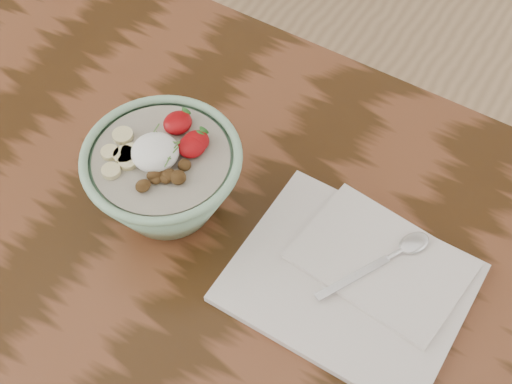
{
  "coord_description": "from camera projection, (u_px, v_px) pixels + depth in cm",
  "views": [
    {
      "loc": [
        46.94,
        -32.27,
        154.65
      ],
      "look_at": [
        21.86,
        8.23,
        86.82
      ],
      "focal_mm": 50.0,
      "sensor_mm": 36.0,
      "label": 1
    }
  ],
  "objects": [
    {
      "name": "table",
      "position": [
        97.0,
        250.0,
        1.03
      ],
      "size": [
        160.0,
        90.0,
        75.0
      ],
      "color": "#37200D",
      "rests_on": "ground"
    },
    {
      "name": "breakfast_bowl",
      "position": [
        165.0,
        176.0,
        0.9
      ],
      "size": [
        20.07,
        20.07,
        13.57
      ],
      "rotation": [
        0.0,
        0.0,
        -0.32
      ],
      "color": "#8DBE98",
      "rests_on": "table"
    },
    {
      "name": "napkin",
      "position": [
        356.0,
        278.0,
        0.89
      ],
      "size": [
        28.3,
        23.91,
        1.74
      ],
      "rotation": [
        0.0,
        0.0,
        -0.0
      ],
      "color": "white",
      "rests_on": "table"
    },
    {
      "name": "spoon",
      "position": [
        399.0,
        251.0,
        0.89
      ],
      "size": [
        9.52,
        15.97,
        0.89
      ],
      "rotation": [
        0.0,
        0.0,
        -0.48
      ],
      "color": "silver",
      "rests_on": "napkin"
    }
  ]
}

